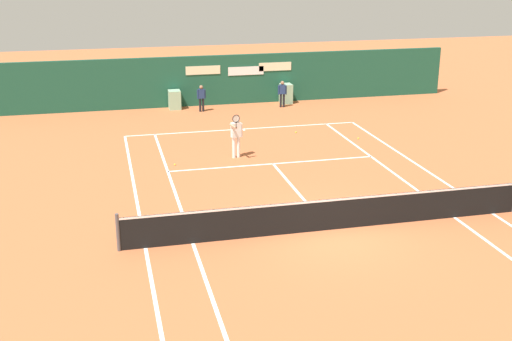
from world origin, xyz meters
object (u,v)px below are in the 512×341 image
Objects in this scene: tennis_ball_mid_court at (175,164)px; tennis_ball_by_sideline at (358,138)px; ball_kid_centre_post at (282,92)px; player_on_baseline at (236,133)px; ball_kid_left_post at (201,96)px; tennis_ball_near_service_line at (296,132)px.

tennis_ball_mid_court is 1.00× the size of tennis_ball_by_sideline.
tennis_ball_by_sideline is at bearing 113.16° from ball_kid_centre_post.
tennis_ball_mid_court is at bearing -1.64° from player_on_baseline.
tennis_ball_mid_court is at bearing 73.28° from ball_kid_left_post.
tennis_ball_near_service_line is at bearing 91.50° from ball_kid_centre_post.
ball_kid_centre_post is (4.13, 8.07, -0.20)m from player_on_baseline.
ball_kid_centre_post reaches higher than tennis_ball_mid_court.
tennis_ball_near_service_line is 1.00× the size of tennis_ball_by_sideline.
player_on_baseline is 27.45× the size of tennis_ball_near_service_line.
ball_kid_left_post is (-0.09, 8.07, -0.22)m from player_on_baseline.
ball_kid_left_post is at bearing -100.64° from player_on_baseline.
ball_kid_left_post is 19.68× the size of tennis_ball_by_sideline.
tennis_ball_near_service_line is (3.44, -5.09, -0.74)m from ball_kid_left_post.
tennis_ball_by_sideline is at bearing -177.59° from player_on_baseline.
ball_kid_centre_post is 10.78m from tennis_ball_mid_court.
tennis_ball_mid_court and tennis_ball_by_sideline have the same top height.
ball_kid_left_post is (-4.22, -0.00, -0.02)m from ball_kid_centre_post.
tennis_ball_near_service_line is at bearing 30.36° from tennis_ball_mid_court.
player_on_baseline is at bearing 73.17° from ball_kid_centre_post.
tennis_ball_mid_court is at bearing -167.50° from tennis_ball_by_sideline.
tennis_ball_near_service_line is at bearing -149.59° from player_on_baseline.
ball_kid_left_post is at bearing 74.40° from tennis_ball_mid_court.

